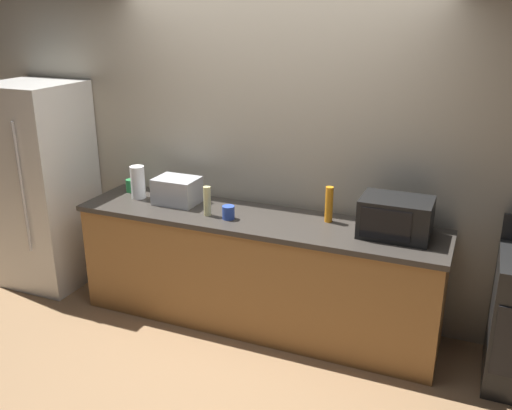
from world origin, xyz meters
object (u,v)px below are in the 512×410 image
at_px(paper_towel_roll, 138,182).
at_px(mug_green, 131,186).
at_px(toaster_oven, 177,191).
at_px(refrigerator, 43,186).
at_px(mug_blue, 228,212).
at_px(microwave, 396,217).
at_px(bottle_dish_soap, 329,204).
at_px(bottle_vinegar, 207,201).

bearing_deg(paper_towel_roll, mug_green, 143.93).
bearing_deg(toaster_oven, refrigerator, -177.42).
height_order(paper_towel_roll, mug_blue, paper_towel_roll).
relative_size(toaster_oven, paper_towel_roll, 1.26).
bearing_deg(refrigerator, paper_towel_roll, 2.95).
distance_m(refrigerator, paper_towel_roll, 0.99).
xyz_separation_m(toaster_oven, paper_towel_roll, (-0.36, -0.01, 0.03)).
relative_size(refrigerator, paper_towel_roll, 6.67).
bearing_deg(toaster_oven, paper_towel_roll, -178.42).
bearing_deg(mug_blue, toaster_oven, 162.97).
bearing_deg(microwave, bottle_dish_soap, 170.54).
distance_m(paper_towel_roll, bottle_vinegar, 0.73).
xyz_separation_m(refrigerator, mug_blue, (1.87, -0.10, 0.05)).
bearing_deg(mug_green, toaster_oven, -11.02).
height_order(microwave, paper_towel_roll, same).
xyz_separation_m(paper_towel_roll, mug_green, (-0.15, 0.11, -0.08)).
height_order(paper_towel_roll, bottle_vinegar, paper_towel_roll).
bearing_deg(bottle_dish_soap, microwave, -9.46).
distance_m(bottle_vinegar, mug_blue, 0.19).
bearing_deg(toaster_oven, bottle_dish_soap, 3.25).
distance_m(mug_blue, mug_green, 1.08).
bearing_deg(mug_green, mug_blue, -14.12).
bearing_deg(mug_blue, refrigerator, 176.85).
height_order(refrigerator, paper_towel_roll, refrigerator).
bearing_deg(bottle_dish_soap, paper_towel_roll, -177.13).
bearing_deg(paper_towel_roll, bottle_vinegar, -11.51).
distance_m(refrigerator, bottle_vinegar, 1.70).
xyz_separation_m(bottle_vinegar, mug_green, (-0.87, 0.26, -0.06)).
xyz_separation_m(microwave, paper_towel_roll, (-2.09, 0.00, 0.00)).
bearing_deg(bottle_dish_soap, mug_blue, -161.66).
distance_m(microwave, paper_towel_roll, 2.09).
distance_m(microwave, mug_green, 2.25).
bearing_deg(refrigerator, mug_green, 10.99).
bearing_deg(bottle_vinegar, mug_green, 163.57).
distance_m(refrigerator, bottle_dish_soap, 2.58).
distance_m(refrigerator, mug_green, 0.84).
xyz_separation_m(bottle_dish_soap, mug_green, (-1.75, 0.03, -0.08)).
bearing_deg(toaster_oven, mug_blue, -17.03).
height_order(bottle_dish_soap, mug_blue, bottle_dish_soap).
distance_m(toaster_oven, mug_blue, 0.56).
bearing_deg(bottle_vinegar, refrigerator, 176.77).
bearing_deg(mug_green, refrigerator, -169.01).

